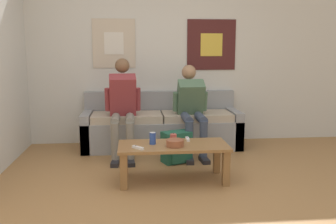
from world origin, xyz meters
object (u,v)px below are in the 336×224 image
(coffee_table, at_px, (173,151))
(ceramic_bowl, at_px, (175,142))
(pillar_candle, at_px, (173,138))
(backpack, at_px, (177,148))
(couch, at_px, (162,128))
(person_seated_teen, at_px, (192,105))
(person_seated_adult, at_px, (123,103))
(game_controller_near_right, at_px, (188,139))
(game_controller_near_left, at_px, (138,148))
(drink_can_blue, at_px, (153,138))

(coffee_table, height_order, ceramic_bowl, ceramic_bowl)
(pillar_candle, bearing_deg, ceramic_bowl, -89.46)
(coffee_table, relative_size, backpack, 2.93)
(couch, height_order, person_seated_teen, person_seated_teen)
(person_seated_adult, relative_size, person_seated_teen, 1.08)
(game_controller_near_right, bearing_deg, game_controller_near_left, -150.74)
(game_controller_near_left, distance_m, game_controller_near_right, 0.62)
(person_seated_teen, relative_size, pillar_candle, 10.84)
(couch, distance_m, coffee_table, 1.38)
(person_seated_teen, xyz_separation_m, game_controller_near_right, (-0.19, -0.89, -0.23))
(person_seated_adult, relative_size, drink_can_blue, 10.03)
(couch, bearing_deg, person_seated_adult, -147.96)
(game_controller_near_right, bearing_deg, couch, 98.63)
(drink_can_blue, distance_m, game_controller_near_right, 0.41)
(pillar_candle, height_order, game_controller_near_left, pillar_candle)
(couch, relative_size, coffee_table, 1.91)
(person_seated_adult, bearing_deg, backpack, -33.00)
(coffee_table, bearing_deg, game_controller_near_right, 43.20)
(couch, height_order, backpack, couch)
(pillar_candle, bearing_deg, drink_can_blue, -170.62)
(person_seated_teen, xyz_separation_m, game_controller_near_left, (-0.73, -1.20, -0.23))
(backpack, relative_size, game_controller_near_left, 2.95)
(person_seated_teen, height_order, backpack, person_seated_teen)
(backpack, bearing_deg, couch, 99.26)
(person_seated_teen, xyz_separation_m, pillar_candle, (-0.35, -0.99, -0.20))
(coffee_table, height_order, game_controller_near_left, game_controller_near_left)
(couch, xyz_separation_m, person_seated_adult, (-0.53, -0.33, 0.40))
(coffee_table, relative_size, person_seated_adult, 0.91)
(person_seated_teen, height_order, game_controller_near_right, person_seated_teen)
(coffee_table, height_order, backpack, coffee_table)
(person_seated_adult, height_order, backpack, person_seated_adult)
(game_controller_near_right, bearing_deg, drink_can_blue, -160.95)
(coffee_table, xyz_separation_m, ceramic_bowl, (0.01, -0.08, 0.11))
(ceramic_bowl, distance_m, drink_can_blue, 0.25)
(backpack, xyz_separation_m, game_controller_near_left, (-0.48, -0.77, 0.22))
(person_seated_teen, bearing_deg, drink_can_blue, -119.17)
(coffee_table, xyz_separation_m, pillar_candle, (0.01, 0.07, 0.12))
(pillar_candle, bearing_deg, backpack, 79.31)
(backpack, bearing_deg, game_controller_near_left, -122.20)
(coffee_table, bearing_deg, ceramic_bowl, -82.57)
(drink_can_blue, bearing_deg, game_controller_near_right, 19.05)
(couch, bearing_deg, ceramic_bowl, -89.27)
(couch, distance_m, backpack, 0.77)
(drink_can_blue, bearing_deg, ceramic_bowl, -26.30)
(pillar_candle, relative_size, game_controller_near_right, 0.73)
(person_seated_adult, distance_m, pillar_candle, 1.15)
(backpack, bearing_deg, pillar_candle, -100.69)
(game_controller_near_left, bearing_deg, pillar_candle, 28.82)
(drink_can_blue, bearing_deg, person_seated_adult, 107.73)
(person_seated_adult, distance_m, game_controller_near_right, 1.17)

